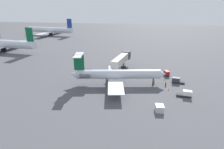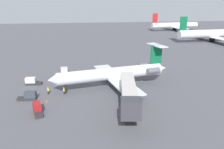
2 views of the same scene
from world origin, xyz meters
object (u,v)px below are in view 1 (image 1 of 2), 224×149
at_px(regional_jet, 116,74).
at_px(baggage_tug_trailing, 186,94).
at_px(baggage_tug_lead, 166,73).
at_px(parked_airliner_east_end, 50,30).
at_px(cargo_container_uld, 159,108).
at_px(traffic_cone_near, 169,89).
at_px(jet_bridge, 122,59).
at_px(baggage_tug_spare, 177,81).
at_px(traffic_cone_mid, 164,79).
at_px(ground_crew_loader, 154,81).
at_px(ground_crew_marshaller, 166,83).
at_px(parked_airliner_east_mid, 3,44).

relative_size(regional_jet, baggage_tug_trailing, 7.41).
bearing_deg(baggage_tug_lead, parked_airliner_east_end, 46.57).
bearing_deg(cargo_container_uld, traffic_cone_near, -15.83).
distance_m(jet_bridge, cargo_container_uld, 32.29).
bearing_deg(baggage_tug_spare, traffic_cone_mid, 64.67).
height_order(cargo_container_uld, traffic_cone_mid, cargo_container_uld).
relative_size(jet_bridge, parked_airliner_east_end, 0.42).
height_order(ground_crew_loader, baggage_tug_spare, baggage_tug_spare).
bearing_deg(regional_jet, ground_crew_marshaller, -82.71).
bearing_deg(cargo_container_uld, regional_jet, 41.88).
xyz_separation_m(ground_crew_loader, baggage_tug_lead, (8.47, -4.66, -0.02)).
height_order(cargo_container_uld, parked_airliner_east_end, parked_airliner_east_end).
relative_size(baggage_tug_spare, parked_airliner_east_end, 0.10).
bearing_deg(traffic_cone_mid, ground_crew_loader, 135.82).
xyz_separation_m(regional_jet, parked_airliner_east_mid, (34.46, 67.07, 0.72)).
bearing_deg(cargo_container_uld, baggage_tug_lead, -9.21).
bearing_deg(cargo_container_uld, parked_airliner_east_mid, 58.61).
height_order(baggage_tug_lead, baggage_tug_spare, same).
bearing_deg(parked_airliner_east_end, traffic_cone_mid, -135.49).
xyz_separation_m(baggage_tug_lead, cargo_container_uld, (-25.47, 4.13, -0.01)).
distance_m(cargo_container_uld, parked_airliner_east_end, 133.15).
bearing_deg(ground_crew_loader, baggage_tug_trailing, -133.82).
distance_m(ground_crew_marshaller, baggage_tug_lead, 9.24).
distance_m(ground_crew_loader, traffic_cone_mid, 5.09).
distance_m(ground_crew_loader, parked_airliner_east_mid, 85.51).
distance_m(regional_jet, jet_bridge, 15.25).
bearing_deg(regional_jet, parked_airliner_east_end, 36.58).
xyz_separation_m(regional_jet, jet_bridge, (15.23, -0.15, 0.76)).
bearing_deg(baggage_tug_lead, parked_airliner_east_mid, 74.53).
bearing_deg(jet_bridge, baggage_tug_trailing, -135.06).
distance_m(baggage_tug_lead, parked_airliner_east_mid, 87.22).
height_order(ground_crew_loader, baggage_tug_trailing, baggage_tug_trailing).
xyz_separation_m(ground_crew_marshaller, baggage_tug_spare, (2.51, -3.78, -0.02)).
bearing_deg(regional_jet, cargo_container_uld, -138.12).
bearing_deg(baggage_tug_lead, baggage_tug_trailing, -167.47).
height_order(ground_crew_marshaller, parked_airliner_east_mid, parked_airliner_east_mid).
bearing_deg(baggage_tug_lead, ground_crew_loader, 151.19).
xyz_separation_m(jet_bridge, traffic_cone_mid, (-8.87, -15.65, -4.09)).
distance_m(cargo_container_uld, parked_airliner_east_mid, 93.62).
relative_size(baggage_tug_lead, baggage_tug_trailing, 1.02).
distance_m(jet_bridge, parked_airliner_east_mid, 69.91).
xyz_separation_m(baggage_tug_spare, traffic_cone_mid, (1.82, 3.85, -0.56)).
distance_m(parked_airliner_east_mid, parked_airliner_east_end, 57.10).
distance_m(baggage_tug_lead, baggage_tug_spare, 7.20).
distance_m(ground_crew_marshaller, cargo_container_uld, 16.59).
relative_size(regional_jet, traffic_cone_mid, 55.65).
bearing_deg(regional_jet, traffic_cone_near, -95.73).
bearing_deg(baggage_tug_spare, regional_jet, 103.03).
bearing_deg(parked_airliner_east_end, traffic_cone_near, -137.86).
xyz_separation_m(baggage_tug_trailing, traffic_cone_near, (3.59, 4.20, -0.56)).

